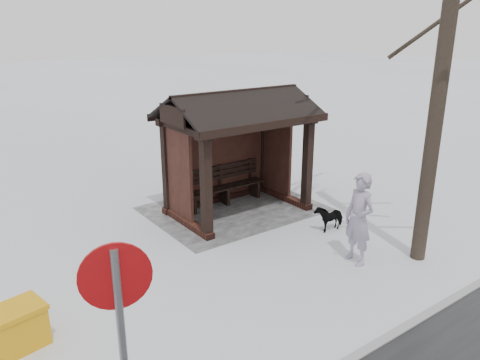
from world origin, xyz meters
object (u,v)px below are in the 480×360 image
(road_sign, at_px, (120,318))
(dog, at_px, (329,217))
(grit_bin, at_px, (14,329))
(bus_shelter, at_px, (234,127))
(pedestrian, at_px, (359,219))

(road_sign, bearing_deg, dog, -136.85)
(dog, relative_size, grit_bin, 0.75)
(dog, bearing_deg, grit_bin, -87.22)
(bus_shelter, relative_size, grit_bin, 3.73)
(bus_shelter, relative_size, pedestrian, 1.93)
(pedestrian, relative_size, dog, 2.58)
(pedestrian, height_order, road_sign, road_sign)
(pedestrian, height_order, dog, pedestrian)
(pedestrian, bearing_deg, dog, 159.67)
(pedestrian, bearing_deg, road_sign, -66.02)
(pedestrian, relative_size, grit_bin, 1.93)
(pedestrian, xyz_separation_m, grit_bin, (6.09, -1.15, -0.60))
(road_sign, bearing_deg, pedestrian, -146.36)
(grit_bin, xyz_separation_m, road_sign, (-0.57, 2.86, 1.56))
(grit_bin, bearing_deg, bus_shelter, -167.37)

